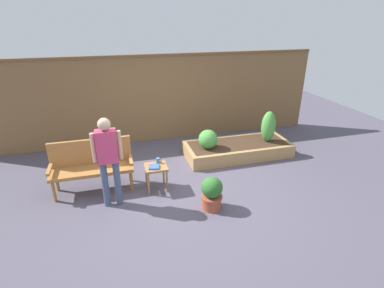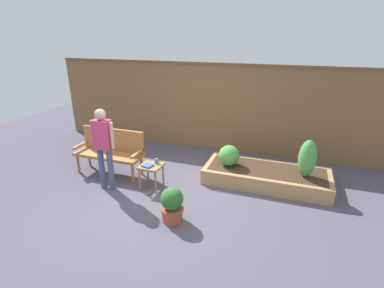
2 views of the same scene
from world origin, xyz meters
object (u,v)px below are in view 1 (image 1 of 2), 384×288
garden_bench (92,162)px  cup_on_table (158,161)px  side_table (156,170)px  person_by_bench (108,155)px  potted_boxwood (212,193)px  book_on_table (154,167)px  shrub_near_bench (208,139)px  shrub_far_corner (268,127)px

garden_bench → cup_on_table: size_ratio=13.12×
side_table → person_by_bench: size_ratio=0.31×
side_table → potted_boxwood: (0.79, -0.84, -0.10)m
cup_on_table → book_on_table: bearing=-121.4°
cup_on_table → person_by_bench: (-0.86, -0.40, 0.40)m
book_on_table → person_by_bench: 0.90m
garden_bench → shrub_near_bench: 2.46m
shrub_near_bench → garden_bench: bearing=-167.5°
side_table → shrub_near_bench: 1.56m
side_table → cup_on_table: (0.06, 0.11, 0.13)m
shrub_far_corner → side_table: bearing=-162.3°
garden_bench → person_by_bench: person_by_bench is taller
book_on_table → garden_bench: bearing=172.9°
cup_on_table → person_by_bench: bearing=-155.3°
cup_on_table → shrub_far_corner: bearing=16.0°
side_table → shrub_far_corner: bearing=17.7°
shrub_far_corner → person_by_bench: (-3.53, -1.16, 0.28)m
garden_bench → book_on_table: garden_bench is taller
side_table → cup_on_table: cup_on_table is taller
potted_boxwood → shrub_far_corner: 2.62m
cup_on_table → shrub_near_bench: 1.45m
shrub_far_corner → cup_on_table: bearing=-164.0°
potted_boxwood → garden_bench: bearing=148.1°
shrub_far_corner → potted_boxwood: bearing=-138.7°
garden_bench → side_table: size_ratio=3.00×
book_on_table → potted_boxwood: (0.83, -0.78, -0.20)m
shrub_far_corner → person_by_bench: person_by_bench is taller
shrub_near_bench → person_by_bench: 2.43m
side_table → person_by_bench: person_by_bench is taller
side_table → book_on_table: 0.12m
book_on_table → shrub_far_corner: 2.93m
garden_bench → cup_on_table: garden_bench is taller
side_table → shrub_near_bench: shrub_near_bench is taller
book_on_table → potted_boxwood: size_ratio=0.31×
potted_boxwood → side_table: bearing=133.2°
potted_boxwood → person_by_bench: (-1.58, 0.55, 0.63)m
garden_bench → person_by_bench: size_ratio=0.92×
person_by_bench → side_table: bearing=20.0°
shrub_near_bench → person_by_bench: bearing=-150.8°
book_on_table → shrub_far_corner: size_ratio=0.25×
book_on_table → cup_on_table: bearing=71.9°
cup_on_table → shrub_far_corner: (2.67, 0.77, 0.13)m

